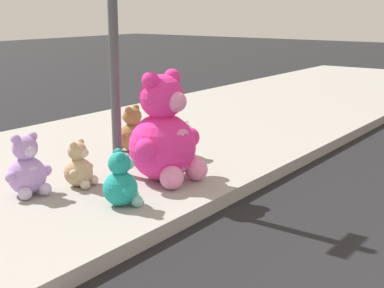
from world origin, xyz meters
TOP-DOWN VIEW (x-y plane):
  - sidewalk at (0.00, 5.20)m, footprint 28.00×4.40m
  - sign_pole at (1.00, 4.40)m, footprint 0.56×0.11m
  - plush_pink_large at (1.14, 3.81)m, footprint 0.95×0.84m
  - plush_tan at (0.43, 4.42)m, footprint 0.38×0.36m
  - plush_teal at (0.26, 3.64)m, footprint 0.40×0.39m
  - plush_white at (2.04, 4.24)m, footprint 0.35×0.34m
  - plush_brown at (1.89, 4.98)m, footprint 0.48×0.43m
  - plush_lavender at (-0.07, 4.64)m, footprint 0.49×0.45m

SIDE VIEW (x-z plane):
  - sidewalk at x=0.00m, z-range 0.00..0.15m
  - plush_white at x=2.04m, z-range 0.10..0.57m
  - plush_tan at x=0.43m, z-range 0.10..0.61m
  - plush_teal at x=0.26m, z-range 0.09..0.65m
  - plush_brown at x=1.89m, z-range 0.09..0.71m
  - plush_lavender at x=-0.07m, z-range 0.09..0.73m
  - plush_pink_large at x=1.14m, z-range 0.03..1.25m
  - sign_pole at x=1.00m, z-range 0.25..3.45m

